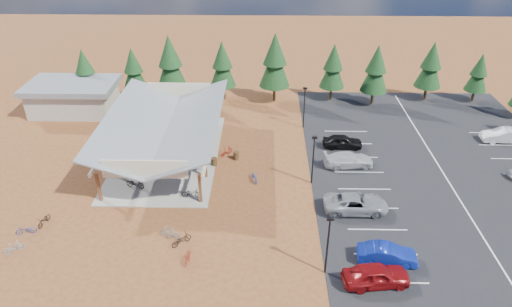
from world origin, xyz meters
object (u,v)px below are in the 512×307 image
(bike_10, at_px, (26,230))
(car_0, at_px, (376,275))
(trash_bin_0, at_px, (214,162))
(bike_12, at_px, (181,240))
(bike_4, at_px, (191,193))
(car_2, at_px, (356,203))
(car_3, at_px, (349,160))
(bike_8, at_px, (44,220))
(bike_9, at_px, (14,247))
(car_1, at_px, (387,254))
(bike_15, at_px, (227,151))
(bike_14, at_px, (254,177))
(trash_bin_1, at_px, (236,155))
(bike_2, at_px, (159,136))
(bike_13, at_px, (170,233))
(outbuilding, at_px, (73,97))
(bike_5, at_px, (194,167))
(bike_6, at_px, (202,145))
(car_4, at_px, (342,141))
(lamp_post_1, at_px, (313,157))
(bike_3, at_px, (166,119))
(lamp_post_0, at_px, (328,242))
(lamp_post_2, at_px, (304,105))
(bike_1, at_px, (128,170))
(bike_0, at_px, (135,183))
(bike_pavilion, at_px, (165,124))

(bike_10, relative_size, car_0, 0.33)
(trash_bin_0, xyz_separation_m, bike_12, (-1.43, -12.12, 0.02))
(bike_4, xyz_separation_m, car_2, (14.86, -1.61, 0.24))
(car_3, bearing_deg, bike_8, 102.33)
(bike_9, relative_size, car_1, 0.35)
(bike_15, bearing_deg, bike_14, 162.48)
(trash_bin_1, height_order, bike_4, bike_4)
(bike_15, relative_size, car_3, 0.33)
(bike_2, height_order, bike_13, bike_13)
(bike_9, relative_size, bike_12, 0.88)
(outbuilding, xyz_separation_m, bike_4, (17.67, -18.80, -1.43))
(bike_5, height_order, bike_6, bike_5)
(outbuilding, xyz_separation_m, bike_9, (4.71, -26.30, -1.55))
(car_1, bearing_deg, car_4, 8.53)
(bike_6, distance_m, car_1, 23.84)
(bike_2, bearing_deg, bike_15, -103.40)
(trash_bin_0, relative_size, bike_12, 0.50)
(lamp_post_1, bearing_deg, bike_9, -157.02)
(bike_2, relative_size, bike_8, 0.96)
(car_3, xyz_separation_m, car_4, (-0.08, 3.92, -0.00))
(car_0, bearing_deg, bike_5, 38.68)
(bike_13, bearing_deg, bike_10, -76.53)
(bike_15, bearing_deg, bike_6, 15.34)
(bike_6, bearing_deg, bike_13, 176.28)
(trash_bin_1, bearing_deg, bike_3, 137.63)
(lamp_post_0, bearing_deg, bike_13, 163.53)
(bike_3, bearing_deg, bike_9, 144.28)
(lamp_post_2, bearing_deg, car_1, -78.04)
(bike_1, relative_size, car_3, 0.31)
(lamp_post_2, relative_size, bike_12, 2.85)
(bike_14, height_order, car_3, car_3)
(lamp_post_2, xyz_separation_m, car_3, (4.07, -8.79, -2.20))
(bike_12, bearing_deg, bike_4, -41.10)
(bike_10, bearing_deg, bike_12, 67.95)
(bike_10, height_order, car_1, car_1)
(bike_0, xyz_separation_m, bike_5, (5.24, 2.92, 0.04))
(trash_bin_0, relative_size, bike_0, 0.48)
(bike_pavilion, xyz_separation_m, car_0, (18.51, -18.10, -2.96))
(bike_0, xyz_separation_m, car_4, (20.94, 8.42, 0.18))
(bike_2, relative_size, car_2, 0.28)
(lamp_post_1, relative_size, car_2, 0.90)
(trash_bin_1, relative_size, bike_8, 0.53)
(bike_8, xyz_separation_m, bike_9, (-0.90, -3.47, 0.04))
(lamp_post_2, xyz_separation_m, trash_bin_0, (-9.82, -8.98, -2.53))
(outbuilding, distance_m, lamp_post_1, 33.13)
(trash_bin_0, bearing_deg, bike_15, 61.96)
(bike_6, height_order, bike_10, bike_6)
(car_1, bearing_deg, bike_9, 94.85)
(outbuilding, xyz_separation_m, car_1, (33.83, -26.81, -1.25))
(bike_3, relative_size, bike_12, 0.96)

